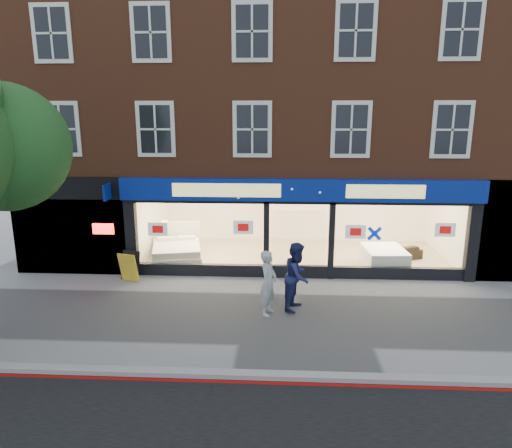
# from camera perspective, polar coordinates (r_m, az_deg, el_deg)

# --- Properties ---
(ground) EXTENTS (120.00, 120.00, 0.00)m
(ground) POSITION_cam_1_polar(r_m,az_deg,el_deg) (12.43, 5.80, -11.53)
(ground) COLOR gray
(ground) RESTS_ON ground
(kerb_line) EXTENTS (60.00, 0.10, 0.01)m
(kerb_line) POSITION_cam_1_polar(r_m,az_deg,el_deg) (9.71, 6.70, -19.29)
(kerb_line) COLOR #8C0A07
(kerb_line) RESTS_ON ground
(kerb_stone) EXTENTS (60.00, 0.25, 0.12)m
(kerb_stone) POSITION_cam_1_polar(r_m,az_deg,el_deg) (9.85, 6.63, -18.39)
(kerb_stone) COLOR gray
(kerb_stone) RESTS_ON ground
(showroom_floor) EXTENTS (11.00, 4.50, 0.10)m
(showroom_floor) POSITION_cam_1_polar(r_m,az_deg,el_deg) (17.30, 4.99, -3.98)
(showroom_floor) COLOR tan
(showroom_floor) RESTS_ON ground
(building) EXTENTS (19.00, 8.26, 10.30)m
(building) POSITION_cam_1_polar(r_m,az_deg,el_deg) (18.23, 5.20, 17.98)
(building) COLOR brown
(building) RESTS_ON ground
(display_bed) EXTENTS (2.15, 2.44, 1.20)m
(display_bed) POSITION_cam_1_polar(r_m,az_deg,el_deg) (16.76, -9.87, -3.34)
(display_bed) COLOR white
(display_bed) RESTS_ON showroom_floor
(bedside_table) EXTENTS (0.60, 0.60, 0.55)m
(bedside_table) POSITION_cam_1_polar(r_m,az_deg,el_deg) (18.28, -11.25, -2.17)
(bedside_table) COLOR brown
(bedside_table) RESTS_ON showroom_floor
(mattress_stack) EXTENTS (1.44, 1.77, 0.66)m
(mattress_stack) POSITION_cam_1_polar(r_m,az_deg,el_deg) (16.39, 15.69, -4.06)
(mattress_stack) COLOR white
(mattress_stack) RESTS_ON showroom_floor
(sofa) EXTENTS (1.83, 1.26, 0.50)m
(sofa) POSITION_cam_1_polar(r_m,az_deg,el_deg) (17.43, 17.32, -3.41)
(sofa) COLOR black
(sofa) RESTS_ON showroom_floor
(a_board) EXTENTS (0.72, 0.57, 0.98)m
(a_board) POSITION_cam_1_polar(r_m,az_deg,el_deg) (15.25, -15.53, -5.15)
(a_board) COLOR gold
(a_board) RESTS_ON ground
(pedestrian_grey) EXTENTS (0.61, 0.75, 1.77)m
(pedestrian_grey) POSITION_cam_1_polar(r_m,az_deg,el_deg) (12.23, 1.53, -7.36)
(pedestrian_grey) COLOR #AAAEB2
(pedestrian_grey) RESTS_ON ground
(pedestrian_blue) EXTENTS (0.99, 1.11, 1.89)m
(pedestrian_blue) POSITION_cam_1_polar(r_m,az_deg,el_deg) (12.59, 5.17, -6.50)
(pedestrian_blue) COLOR #1B204C
(pedestrian_blue) RESTS_ON ground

